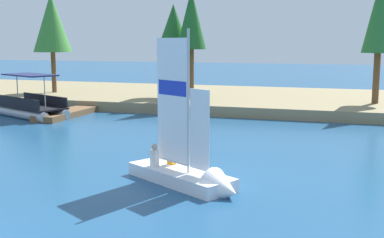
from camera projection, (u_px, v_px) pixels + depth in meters
shore_bank at (238, 99)px, 37.25m from camera, size 80.00×14.37×0.67m
shoreline_tree_left at (52, 23)px, 38.04m from camera, size 2.91×2.91×7.62m
shoreline_tree_midleft at (173, 29)px, 35.23m from camera, size 2.46×2.46×6.57m
shoreline_tree_centre at (191, 20)px, 33.46m from camera, size 2.02×2.02×7.47m
shoreline_tree_midright at (380, 15)px, 31.01m from camera, size 2.06×2.06×8.09m
wooden_dock at (68, 113)px, 30.89m from camera, size 1.52×5.79×0.36m
sailboat at (194, 175)px, 15.69m from camera, size 4.57×3.42×5.38m
pontoon_boat at (31, 107)px, 30.40m from camera, size 5.65×4.01×2.63m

